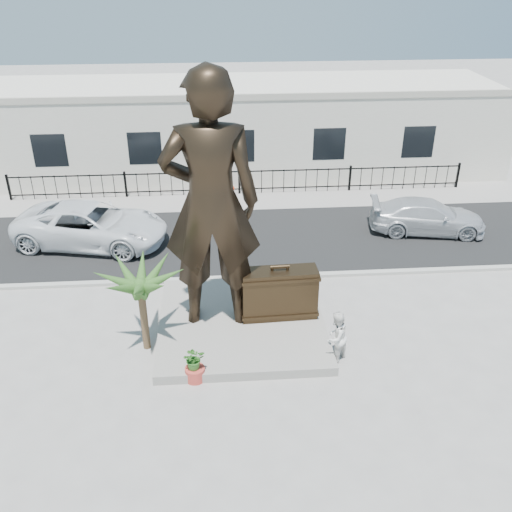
{
  "coord_description": "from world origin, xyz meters",
  "views": [
    {
      "loc": [
        -1.18,
        -13.46,
        10.66
      ],
      "look_at": [
        0.0,
        2.0,
        2.3
      ],
      "focal_mm": 40.0,
      "sensor_mm": 36.0,
      "label": 1
    }
  ],
  "objects_px": {
    "tourist": "(336,337)",
    "statue": "(211,203)",
    "car_white": "(91,225)",
    "suitcase": "(279,293)"
  },
  "relations": [
    {
      "from": "statue",
      "to": "tourist",
      "type": "bearing_deg",
      "value": 150.9
    },
    {
      "from": "tourist",
      "to": "statue",
      "type": "bearing_deg",
      "value": -74.74
    },
    {
      "from": "tourist",
      "to": "car_white",
      "type": "height_order",
      "value": "car_white"
    },
    {
      "from": "statue",
      "to": "car_white",
      "type": "height_order",
      "value": "statue"
    },
    {
      "from": "statue",
      "to": "car_white",
      "type": "relative_size",
      "value": 1.3
    },
    {
      "from": "tourist",
      "to": "car_white",
      "type": "distance_m",
      "value": 11.68
    },
    {
      "from": "statue",
      "to": "suitcase",
      "type": "xyz_separation_m",
      "value": [
        2.04,
        -0.07,
        -3.1
      ]
    },
    {
      "from": "statue",
      "to": "car_white",
      "type": "distance_m",
      "value": 8.53
    },
    {
      "from": "suitcase",
      "to": "car_white",
      "type": "height_order",
      "value": "suitcase"
    },
    {
      "from": "statue",
      "to": "suitcase",
      "type": "height_order",
      "value": "statue"
    }
  ]
}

